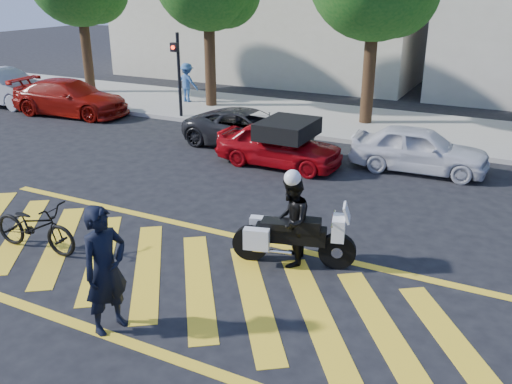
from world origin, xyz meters
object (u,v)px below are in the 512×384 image
at_px(red_convertible, 279,145).
at_px(parked_left, 70,98).
at_px(parked_far_left, 3,88).
at_px(bicycle, 35,226).
at_px(officer_moto, 291,221).
at_px(parked_mid_left, 249,129).
at_px(parked_mid_right, 419,149).
at_px(police_motorcycle, 292,237).
at_px(officer_bike, 105,270).

height_order(red_convertible, parked_left, parked_left).
distance_m(parked_far_left, parked_left, 3.82).
xyz_separation_m(bicycle, officer_moto, (4.62, 1.74, 0.34)).
height_order(parked_mid_left, parked_mid_right, parked_mid_right).
bearing_deg(parked_far_left, officer_moto, -114.25).
relative_size(police_motorcycle, parked_left, 0.48).
bearing_deg(officer_moto, parked_far_left, -128.89).
height_order(red_convertible, parked_mid_left, red_convertible).
height_order(parked_left, parked_mid_right, parked_left).
bearing_deg(bicycle, officer_bike, -117.60).
bearing_deg(officer_bike, police_motorcycle, -15.14).
height_order(bicycle, parked_far_left, parked_far_left).
distance_m(bicycle, parked_mid_right, 9.94).
distance_m(bicycle, parked_left, 11.87).
relative_size(officer_bike, red_convertible, 0.56).
distance_m(officer_moto, parked_far_left, 17.81).
distance_m(officer_bike, officer_moto, 3.49).
distance_m(bicycle, parked_far_left, 14.71).
height_order(police_motorcycle, parked_left, parked_left).
relative_size(police_motorcycle, parked_mid_right, 0.61).
relative_size(officer_moto, parked_mid_right, 0.46).
bearing_deg(police_motorcycle, red_convertible, 101.90).
xyz_separation_m(officer_bike, parked_far_left, (-14.66, 10.33, -0.25)).
distance_m(police_motorcycle, parked_left, 14.39).
relative_size(parked_left, parked_mid_right, 1.28).
bearing_deg(parked_far_left, red_convertible, -99.02).
relative_size(red_convertible, parked_far_left, 0.79).
xyz_separation_m(red_convertible, parked_far_left, (-13.69, 2.10, 0.13)).
relative_size(officer_bike, parked_mid_left, 0.48).
xyz_separation_m(police_motorcycle, parked_far_left, (-16.29, 7.24, 0.20)).
xyz_separation_m(officer_bike, red_convertible, (-0.97, 8.22, -0.39)).
height_order(bicycle, parked_mid_left, parked_mid_left).
xyz_separation_m(officer_moto, parked_left, (-12.45, 7.17, -0.17)).
height_order(police_motorcycle, officer_moto, officer_moto).
bearing_deg(parked_mid_right, parked_far_left, 84.15).
height_order(officer_moto, red_convertible, officer_moto).
bearing_deg(bicycle, parked_mid_left, -6.33).
xyz_separation_m(police_motorcycle, parked_mid_right, (1.02, 6.44, 0.08)).
distance_m(bicycle, police_motorcycle, 4.95).
bearing_deg(parked_far_left, parked_mid_left, -94.11).
bearing_deg(parked_mid_left, police_motorcycle, -145.11).
xyz_separation_m(red_convertible, parked_mid_right, (3.62, 1.30, 0.01)).
xyz_separation_m(red_convertible, parked_mid_left, (-1.62, 1.30, -0.03)).
relative_size(parked_far_left, parked_left, 0.97).
height_order(officer_moto, parked_mid_left, officer_moto).
height_order(bicycle, parked_mid_right, parked_mid_right).
bearing_deg(parked_far_left, police_motorcycle, -114.26).
bearing_deg(parked_far_left, parked_mid_right, -92.95).
height_order(police_motorcycle, parked_far_left, parked_far_left).
distance_m(police_motorcycle, parked_far_left, 17.83).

